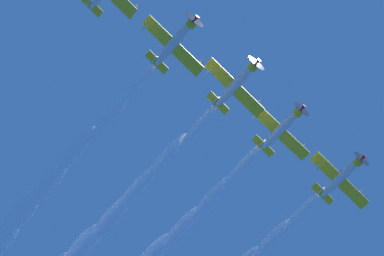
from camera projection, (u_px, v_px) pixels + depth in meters
The scene contains 6 objects.
airplane_lead at pixel (342, 177), 95.13m from camera, with size 8.17×8.51×4.03m.
airplane_left_wingman at pixel (282, 128), 93.17m from camera, with size 8.17×8.75×3.44m.
airplane_right_wingman at pixel (237, 84), 90.04m from camera, with size 8.18×8.49×4.08m.
airplane_outer_left at pixel (175, 42), 86.94m from camera, with size 8.17×8.64×3.69m.
smoke_trail_right_wingman at pixel (76, 252), 101.80m from camera, with size 44.63×3.63×5.70m.
smoke_trail_outer_left at pixel (17, 220), 98.66m from camera, with size 44.44×3.76×5.76m.
Camera 1 is at (17.33, -18.18, 1.50)m, focal length 69.67 mm.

